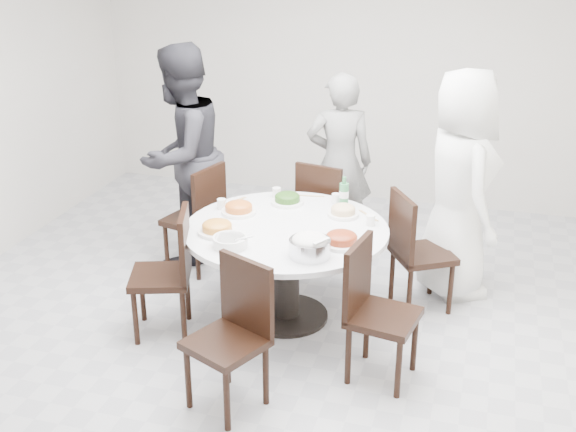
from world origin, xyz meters
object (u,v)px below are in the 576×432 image
(soup_bowl, at_px, (230,242))
(chair_nw, at_px, (193,217))
(diner_middle, at_px, (339,163))
(beverage_bottle, at_px, (344,192))
(chair_se, at_px, (384,314))
(chair_n, at_px, (327,211))
(diner_left, at_px, (181,156))
(chair_sw, at_px, (160,274))
(dining_table, at_px, (286,273))
(diner_right, at_px, (459,185))
(chair_s, at_px, (226,340))
(chair_ne, at_px, (423,251))
(rice_bowl, at_px, (310,248))

(soup_bowl, bearing_deg, chair_nw, 125.38)
(diner_middle, bearing_deg, beverage_bottle, 89.97)
(chair_nw, distance_m, chair_se, 2.17)
(chair_n, xyz_separation_m, diner_left, (-1.23, -0.27, 0.48))
(beverage_bottle, bearing_deg, soup_bowl, -122.42)
(chair_se, bearing_deg, chair_sw, 95.94)
(chair_se, relative_size, diner_left, 0.50)
(chair_sw, height_order, beverage_bottle, beverage_bottle)
(chair_se, bearing_deg, soup_bowl, 92.80)
(chair_n, height_order, diner_left, diner_left)
(diner_left, xyz_separation_m, soup_bowl, (0.89, -1.21, -0.17))
(dining_table, height_order, diner_right, diner_right)
(chair_nw, distance_m, chair_s, 1.99)
(chair_se, xyz_separation_m, diner_right, (0.35, 1.38, 0.44))
(dining_table, bearing_deg, beverage_bottle, 57.83)
(chair_ne, bearing_deg, chair_sw, 86.03)
(chair_ne, height_order, chair_sw, same)
(dining_table, relative_size, chair_se, 1.58)
(diner_middle, xyz_separation_m, beverage_bottle, (0.23, -0.88, 0.06))
(chair_s, xyz_separation_m, diner_left, (-1.11, 1.92, 0.48))
(diner_right, height_order, beverage_bottle, diner_right)
(soup_bowl, relative_size, beverage_bottle, 0.97)
(chair_nw, bearing_deg, chair_ne, 101.03)
(chair_se, distance_m, rice_bowl, 0.65)
(diner_right, bearing_deg, diner_middle, 35.46)
(chair_s, bearing_deg, rice_bowl, 89.80)
(chair_se, distance_m, diner_left, 2.45)
(chair_sw, bearing_deg, diner_left, 177.28)
(chair_n, relative_size, chair_sw, 1.00)
(dining_table, xyz_separation_m, chair_se, (0.82, -0.57, 0.10))
(chair_se, bearing_deg, diner_right, -3.98)
(chair_s, relative_size, beverage_bottle, 3.81)
(chair_ne, relative_size, chair_s, 1.00)
(chair_n, height_order, diner_middle, diner_middle)
(chair_sw, bearing_deg, diner_middle, 135.22)
(dining_table, bearing_deg, chair_sw, -151.20)
(chair_s, distance_m, soup_bowl, 0.81)
(diner_right, distance_m, beverage_bottle, 0.90)
(diner_middle, bearing_deg, soup_bowl, 64.07)
(chair_se, relative_size, diner_middle, 0.58)
(dining_table, height_order, soup_bowl, soup_bowl)
(diner_left, bearing_deg, rice_bowl, 63.59)
(soup_bowl, bearing_deg, rice_bowl, 0.70)
(chair_ne, distance_m, rice_bowl, 1.16)
(chair_sw, distance_m, chair_se, 1.64)
(dining_table, bearing_deg, rice_bowl, -55.80)
(chair_ne, bearing_deg, beverage_bottle, 54.25)
(chair_n, relative_size, diner_right, 0.52)
(chair_se, xyz_separation_m, diner_middle, (-0.73, 1.96, 0.34))
(chair_n, bearing_deg, chair_sw, 71.19)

